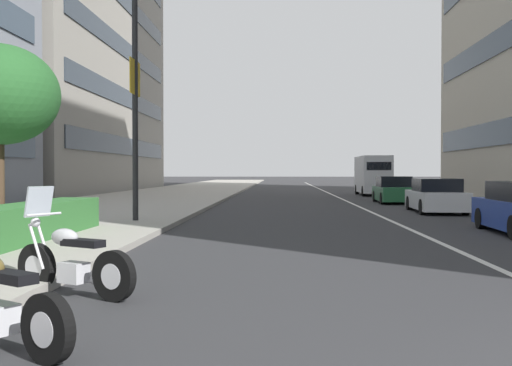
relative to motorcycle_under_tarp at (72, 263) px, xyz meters
name	(u,v)px	position (x,y,z in m)	size (l,w,h in m)	color
sidewalk_right_plaza	(144,200)	(26.01, 5.03, -0.37)	(160.00, 9.29, 0.15)	#A39E93
lane_centre_stripe	(339,198)	(31.01, -6.68, -0.45)	(110.00, 0.16, 0.01)	silver
motorcycle_under_tarp	(72,263)	(0.00, 0.00, 0.00)	(1.10, 1.97, 1.49)	black
car_following_behind	(436,197)	(17.04, -9.35, 0.21)	(4.71, 2.03, 1.42)	silver
car_approaching_light	(394,191)	(24.48, -9.00, 0.21)	(4.29, 1.91, 1.45)	#236038
delivery_van_ahead	(373,175)	(34.99, -9.48, 1.04)	(5.72, 2.06, 2.80)	silver
street_lamp_with_banners	(148,63)	(10.72, 1.36, 4.70)	(1.26, 2.79, 8.31)	#232326
clipped_hedge_bed	(30,221)	(5.40, 2.91, 0.11)	(6.88, 1.10, 0.81)	#337033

